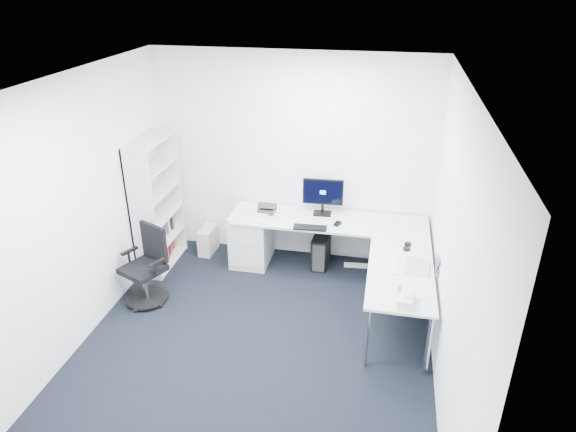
% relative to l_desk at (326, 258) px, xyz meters
% --- Properties ---
extents(ground, '(4.20, 4.20, 0.00)m').
position_rel_l_desk_xyz_m(ground, '(-0.55, -1.40, -0.35)').
color(ground, black).
extents(ceiling, '(4.20, 4.20, 0.00)m').
position_rel_l_desk_xyz_m(ceiling, '(-0.55, -1.40, 2.35)').
color(ceiling, white).
extents(wall_back, '(3.60, 0.02, 2.70)m').
position_rel_l_desk_xyz_m(wall_back, '(-0.55, 0.70, 1.00)').
color(wall_back, white).
rests_on(wall_back, ground).
extents(wall_front, '(3.60, 0.02, 2.70)m').
position_rel_l_desk_xyz_m(wall_front, '(-0.55, -3.50, 1.00)').
color(wall_front, white).
rests_on(wall_front, ground).
extents(wall_left, '(0.02, 4.20, 2.70)m').
position_rel_l_desk_xyz_m(wall_left, '(-2.35, -1.40, 1.00)').
color(wall_left, white).
rests_on(wall_left, ground).
extents(wall_right, '(0.02, 4.20, 2.70)m').
position_rel_l_desk_xyz_m(wall_right, '(1.25, -1.40, 1.00)').
color(wall_right, white).
rests_on(wall_right, ground).
extents(l_desk, '(2.43, 1.36, 0.71)m').
position_rel_l_desk_xyz_m(l_desk, '(0.00, 0.00, 0.00)').
color(l_desk, silver).
rests_on(l_desk, ground).
extents(drawer_pedestal, '(0.48, 0.59, 0.73)m').
position_rel_l_desk_xyz_m(drawer_pedestal, '(-1.03, 0.33, 0.01)').
color(drawer_pedestal, silver).
rests_on(drawer_pedestal, ground).
extents(bookshelf, '(0.33, 0.86, 1.71)m').
position_rel_l_desk_xyz_m(bookshelf, '(-2.17, 0.05, 0.50)').
color(bookshelf, silver).
rests_on(bookshelf, ground).
extents(task_chair, '(0.68, 0.68, 0.92)m').
position_rel_l_desk_xyz_m(task_chair, '(-2.01, -0.81, 0.11)').
color(task_chair, black).
rests_on(task_chair, ground).
extents(black_pc_tower, '(0.22, 0.45, 0.43)m').
position_rel_l_desk_xyz_m(black_pc_tower, '(-0.11, 0.42, -0.14)').
color(black_pc_tower, black).
rests_on(black_pc_tower, ground).
extents(beige_pc_tower, '(0.19, 0.39, 0.36)m').
position_rel_l_desk_xyz_m(beige_pc_tower, '(-1.68, 0.45, -0.17)').
color(beige_pc_tower, '#B9B19D').
rests_on(beige_pc_tower, ground).
extents(power_strip, '(0.37, 0.09, 0.04)m').
position_rel_l_desk_xyz_m(power_strip, '(0.38, 0.45, -0.33)').
color(power_strip, silver).
rests_on(power_strip, ground).
extents(monitor, '(0.52, 0.19, 0.49)m').
position_rel_l_desk_xyz_m(monitor, '(-0.12, 0.48, 0.60)').
color(monitor, black).
rests_on(monitor, l_desk).
extents(black_keyboard, '(0.41, 0.16, 0.02)m').
position_rel_l_desk_xyz_m(black_keyboard, '(-0.21, 0.06, 0.36)').
color(black_keyboard, black).
rests_on(black_keyboard, l_desk).
extents(mouse, '(0.09, 0.12, 0.03)m').
position_rel_l_desk_xyz_m(mouse, '(0.11, 0.22, 0.37)').
color(mouse, black).
rests_on(mouse, l_desk).
extents(desk_phone, '(0.21, 0.21, 0.15)m').
position_rel_l_desk_xyz_m(desk_phone, '(-0.83, 0.41, 0.43)').
color(desk_phone, '#2A2A2C').
rests_on(desk_phone, l_desk).
extents(laptop, '(0.39, 0.38, 0.26)m').
position_rel_l_desk_xyz_m(laptop, '(1.04, -0.61, 0.48)').
color(laptop, silver).
rests_on(laptop, l_desk).
extents(white_keyboard, '(0.17, 0.41, 0.01)m').
position_rel_l_desk_xyz_m(white_keyboard, '(0.77, -0.61, 0.36)').
color(white_keyboard, silver).
rests_on(white_keyboard, l_desk).
extents(headphones, '(0.13, 0.19, 0.05)m').
position_rel_l_desk_xyz_m(headphones, '(0.94, -0.19, 0.38)').
color(headphones, black).
rests_on(headphones, l_desk).
extents(orange_fruit, '(0.07, 0.07, 0.07)m').
position_rel_l_desk_xyz_m(orange_fruit, '(0.87, -1.10, 0.39)').
color(orange_fruit, orange).
rests_on(orange_fruit, l_desk).
extents(tissue_box, '(0.17, 0.27, 0.09)m').
position_rel_l_desk_xyz_m(tissue_box, '(0.92, -1.29, 0.40)').
color(tissue_box, silver).
rests_on(tissue_box, l_desk).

